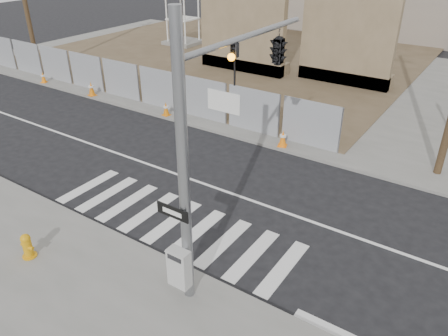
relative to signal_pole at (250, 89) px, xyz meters
The scene contains 11 objects.
ground 5.77m from the signal_pole, 140.66° to the left, with size 100.00×100.00×0.00m, color black.
sidewalk_far 16.91m from the signal_pole, 98.84° to the left, with size 50.00×20.00×0.12m, color slate.
signal_pole is the anchor object (origin of this frame).
chain_link_fence 14.80m from the signal_pole, 150.58° to the left, with size 24.60×0.04×2.00m, color gray.
concrete_wall_left 17.92m from the signal_pole, 122.11° to the left, with size 6.00×1.30×8.00m.
concrete_wall_right 16.46m from the signal_pole, 100.52° to the left, with size 5.50×1.30×8.00m.
fire_hydrant 7.57m from the signal_pole, 138.38° to the right, with size 0.50×0.50×0.76m.
traffic_cone_a 19.75m from the signal_pole, 161.02° to the left, with size 0.45×0.45×0.66m.
traffic_cone_b 15.84m from the signal_pole, 155.75° to the left, with size 0.50×0.50×0.80m.
traffic_cone_c 11.42m from the signal_pole, 143.44° to the left, with size 0.40×0.40×0.69m.
traffic_cone_d 7.94m from the signal_pole, 107.58° to the left, with size 0.48×0.48×0.74m.
Camera 1 is at (7.83, -11.18, 8.28)m, focal length 35.00 mm.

